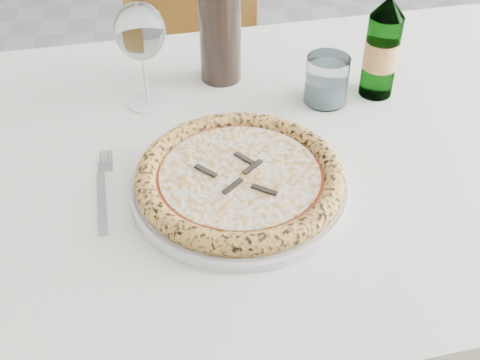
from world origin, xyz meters
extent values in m
cube|color=gray|center=(0.00, 0.00, -0.01)|extent=(5.00, 6.00, 0.02)
cube|color=olive|center=(-0.07, -0.17, 0.73)|extent=(1.50, 0.96, 0.04)
cube|color=white|center=(-0.07, -0.17, 0.75)|extent=(1.56, 1.02, 0.01)
cube|color=white|center=(-0.07, 0.26, 0.64)|extent=(1.48, 0.01, 0.22)
cylinder|color=olive|center=(0.58, 0.17, 0.35)|extent=(0.06, 0.06, 0.71)
cube|color=olive|center=(-0.14, 0.51, 0.45)|extent=(0.46, 0.46, 0.04)
cylinder|color=olive|center=(0.05, 0.64, 0.21)|extent=(0.04, 0.04, 0.43)
cylinder|color=olive|center=(-0.02, 0.31, 0.21)|extent=(0.04, 0.04, 0.43)
cylinder|color=olive|center=(-0.27, 0.70, 0.21)|extent=(0.04, 0.04, 0.43)
cylinder|color=olive|center=(-0.34, 0.38, 0.21)|extent=(0.04, 0.04, 0.43)
cylinder|color=silver|center=(-0.07, -0.27, 0.76)|extent=(0.33, 0.33, 0.01)
torus|color=silver|center=(-0.07, -0.27, 0.77)|extent=(0.33, 0.33, 0.01)
cylinder|color=tan|center=(-0.07, -0.27, 0.78)|extent=(0.31, 0.31, 0.01)
torus|color=gold|center=(-0.07, -0.27, 0.78)|extent=(0.32, 0.32, 0.03)
cylinder|color=#CB3F15|center=(-0.07, -0.27, 0.78)|extent=(0.26, 0.26, 0.00)
cylinder|color=beige|center=(-0.07, -0.27, 0.79)|extent=(0.24, 0.24, 0.00)
cube|color=#2C261D|center=(-0.04, -0.27, 0.79)|extent=(0.04, 0.01, 0.00)
cube|color=#2C261D|center=(-0.06, -0.22, 0.79)|extent=(0.02, 0.04, 0.00)
cube|color=#2C261D|center=(-0.13, -0.23, 0.79)|extent=(0.04, 0.03, 0.00)
cube|color=#2C261D|center=(-0.10, -0.29, 0.79)|extent=(0.04, 0.03, 0.00)
cube|color=#2C261D|center=(-0.05, -0.32, 0.79)|extent=(0.02, 0.04, 0.00)
cube|color=#9C9FA3|center=(-0.28, -0.28, 0.76)|extent=(0.02, 0.14, 0.00)
cube|color=#9C9FA3|center=(-0.28, -0.20, 0.76)|extent=(0.03, 0.02, 0.00)
cylinder|color=#9C9FA3|center=(-0.29, -0.17, 0.76)|extent=(0.00, 0.03, 0.00)
cylinder|color=#9C9FA3|center=(-0.28, -0.17, 0.76)|extent=(0.00, 0.03, 0.00)
cylinder|color=#9C9FA3|center=(-0.28, -0.17, 0.76)|extent=(0.00, 0.03, 0.00)
cylinder|color=#9C9FA3|center=(-0.27, -0.17, 0.76)|extent=(0.00, 0.03, 0.00)
cylinder|color=silver|center=(-0.21, -0.01, 0.76)|extent=(0.07, 0.07, 0.00)
cylinder|color=silver|center=(-0.21, -0.01, 0.81)|extent=(0.01, 0.01, 0.10)
ellipsoid|color=silver|center=(-0.21, -0.01, 0.90)|extent=(0.09, 0.09, 0.10)
cylinder|color=silver|center=(0.11, -0.04, 0.80)|extent=(0.08, 0.08, 0.09)
cylinder|color=#A0BFD2|center=(0.11, -0.04, 0.78)|extent=(0.07, 0.07, 0.04)
cylinder|color=#296728|center=(0.21, -0.02, 0.83)|extent=(0.06, 0.06, 0.15)
cone|color=#296728|center=(0.21, -0.02, 0.93)|extent=(0.06, 0.06, 0.04)
cylinder|color=#ECE874|center=(0.21, -0.02, 0.84)|extent=(0.06, 0.06, 0.05)
cylinder|color=black|center=(-0.07, 0.06, 0.87)|extent=(0.08, 0.08, 0.22)
camera|label=1|loc=(-0.15, -0.96, 1.36)|focal=45.00mm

